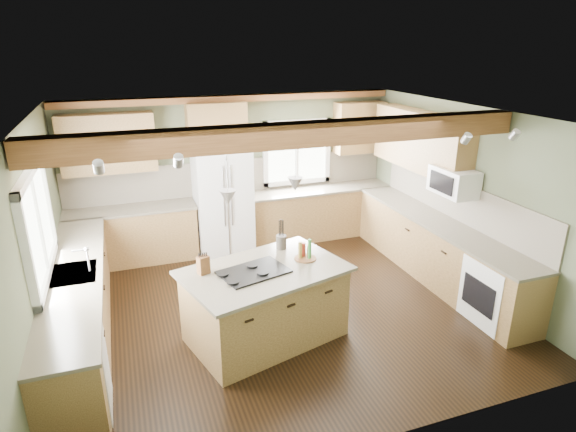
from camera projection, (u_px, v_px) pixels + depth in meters
name	position (u px, v px, depth m)	size (l,w,h in m)	color
floor	(281.00, 307.00, 6.57)	(5.60, 5.60, 0.00)	black
ceiling	(280.00, 115.00, 5.68)	(5.60, 5.60, 0.00)	silver
wall_back	(234.00, 171.00, 8.34)	(5.60, 5.60, 0.00)	#51583E
wall_left	(38.00, 248.00, 5.24)	(5.00, 5.00, 0.00)	#51583E
wall_right	(462.00, 196.00, 7.01)	(5.00, 5.00, 0.00)	#51583E
ceiling_beam	(297.00, 135.00, 5.20)	(5.55, 0.26, 0.26)	#512D17
soffit_trim	(233.00, 98.00, 7.82)	(5.55, 0.20, 0.10)	#512D17
backsplash_back	(235.00, 176.00, 8.36)	(5.58, 0.03, 0.58)	brown
backsplash_right	(458.00, 201.00, 7.08)	(0.03, 3.70, 0.58)	brown
base_cab_back_left	(133.00, 236.00, 7.80)	(2.02, 0.60, 0.88)	brown
counter_back_left	(130.00, 209.00, 7.65)	(2.06, 0.64, 0.04)	#4F473A
base_cab_back_right	(319.00, 213.00, 8.84)	(2.62, 0.60, 0.88)	brown
counter_back_right	(319.00, 189.00, 8.68)	(2.66, 0.64, 0.04)	#4F473A
base_cab_left	(79.00, 309.00, 5.68)	(0.60, 3.70, 0.88)	brown
counter_left	(73.00, 274.00, 5.52)	(0.64, 3.74, 0.04)	#4F473A
base_cab_right	(436.00, 251.00, 7.25)	(0.60, 3.70, 0.88)	brown
counter_right	(440.00, 223.00, 7.10)	(0.64, 3.74, 0.04)	#4F473A
upper_cab_back_left	(108.00, 143.00, 7.33)	(1.40, 0.35, 0.90)	brown
upper_cab_over_fridge	(217.00, 124.00, 7.80)	(0.96, 0.35, 0.70)	brown
upper_cab_right	(420.00, 141.00, 7.53)	(0.35, 2.20, 0.90)	brown
upper_cab_back_corner	(359.00, 127.00, 8.69)	(0.90, 0.35, 0.90)	brown
window_left	(36.00, 225.00, 5.21)	(0.04, 1.60, 1.05)	white
window_back	(297.00, 152.00, 8.60)	(1.10, 0.04, 1.00)	white
sink	(73.00, 274.00, 5.52)	(0.50, 0.65, 0.03)	#262628
faucet	(88.00, 260.00, 5.53)	(0.02, 0.02, 0.28)	#B2B2B7
dishwasher	(74.00, 378.00, 4.54)	(0.60, 0.60, 0.84)	white
oven	(498.00, 291.00, 6.10)	(0.60, 0.72, 0.84)	white
microwave	(454.00, 181.00, 6.81)	(0.40, 0.70, 0.38)	white
pendant_left	(228.00, 197.00, 5.04)	(0.18, 0.18, 0.16)	#B2B2B7
pendant_right	(295.00, 184.00, 5.51)	(0.18, 0.18, 0.16)	#B2B2B7
refrigerator	(223.00, 201.00, 8.05)	(0.90, 0.74, 1.80)	white
island	(265.00, 305.00, 5.77)	(1.74, 1.06, 0.88)	brown
island_top	(265.00, 271.00, 5.61)	(1.86, 1.18, 0.04)	#4F473A
cooktop	(254.00, 272.00, 5.52)	(0.75, 0.50, 0.02)	black
knife_block	(203.00, 265.00, 5.47)	(0.13, 0.10, 0.21)	brown
utensil_crock	(281.00, 242.00, 6.14)	(0.13, 0.13, 0.18)	#3D3531
bottle_tray	(305.00, 250.00, 5.82)	(0.27, 0.27, 0.25)	brown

